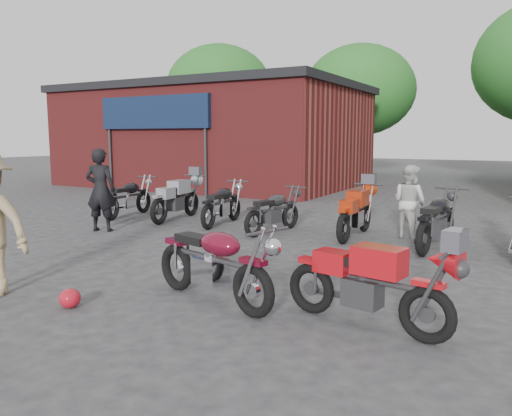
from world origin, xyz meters
The scene contains 15 objects.
ground centered at (0.00, 0.00, 0.00)m, with size 90.00×90.00×0.00m, color #2C2B2E.
brick_building centered at (-9.00, 14.00, 2.00)m, with size 12.00×8.00×4.00m, color maroon.
tree_0 centered at (-14.00, 22.00, 4.10)m, with size 6.56×6.56×8.20m, color #175720, non-canonical shape.
tree_1 centered at (-5.00, 22.00, 3.70)m, with size 5.92×5.92×7.40m, color #175720, non-canonical shape.
vintage_motorcycle centered at (0.06, 0.34, 0.59)m, with size 2.05×0.68×1.19m, color #5C0B1D, non-canonical shape.
sportbike centered at (1.99, 0.48, 0.56)m, with size 1.92×0.63×1.12m, color red, non-canonical shape.
helmet centered at (-1.40, -0.65, 0.12)m, with size 0.26×0.26×0.24m, color #A3111E.
person_dark centered at (-4.88, 3.23, 0.92)m, with size 0.67×0.44×1.85m, color black.
person_light centered at (1.28, 5.77, 0.76)m, with size 0.74×0.58×1.52m, color beige.
row_bike_0 centered at (-5.84, 5.10, 0.56)m, with size 1.93×0.64×1.12m, color black, non-canonical shape.
row_bike_1 centered at (-4.37, 5.27, 0.60)m, with size 2.07×0.68×1.20m, color #91969E, non-canonical shape.
row_bike_2 centered at (-2.97, 5.23, 0.55)m, with size 1.90×0.63×1.10m, color black, non-canonical shape.
row_bike_3 centered at (-1.44, 4.94, 0.53)m, with size 1.83×0.60×1.06m, color black, non-canonical shape.
row_bike_4 centered at (0.29, 5.31, 0.59)m, with size 2.02×0.67×1.17m, color #AE2C0E, non-canonical shape.
row_bike_5 centered at (1.96, 5.00, 0.60)m, with size 2.07×0.68×1.20m, color black, non-canonical shape.
Camera 1 is at (3.47, -4.70, 2.08)m, focal length 35.00 mm.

